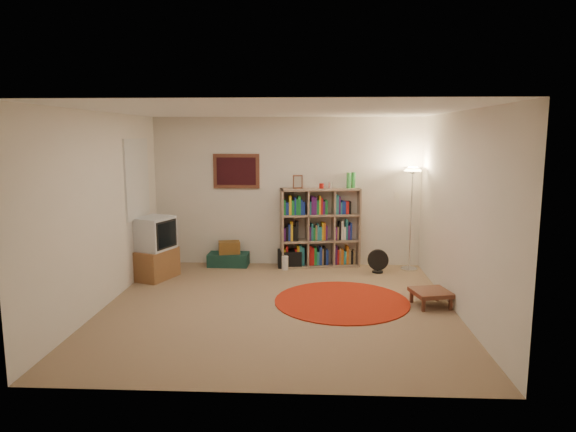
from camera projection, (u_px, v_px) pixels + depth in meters
name	position (u px, v px, depth m)	size (l,w,h in m)	color
room	(274.00, 210.00, 6.51)	(4.54, 4.54, 2.54)	#876B4F
bookshelf	(319.00, 229.00, 8.65)	(1.36, 0.58, 1.59)	#886E5A
floor_lamp	(412.00, 185.00, 8.26)	(0.39, 0.39, 1.70)	white
floor_fan	(378.00, 261.00, 8.26)	(0.34, 0.19, 0.38)	black
tv_stand	(155.00, 249.00, 7.91)	(0.66, 0.78, 0.96)	brown
suitcase	(229.00, 259.00, 8.76)	(0.68, 0.45, 0.22)	#13342C
wicker_basket	(229.00, 247.00, 8.68)	(0.40, 0.32, 0.20)	brown
duffel_bag	(289.00, 258.00, 8.68)	(0.42, 0.37, 0.27)	black
paper_towel	(285.00, 263.00, 8.46)	(0.12, 0.12, 0.23)	silver
red_rug	(342.00, 301.00, 6.86)	(1.80, 1.80, 0.02)	maroon
side_table	(431.00, 293.00, 6.66)	(0.55, 0.55, 0.21)	#4F271B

